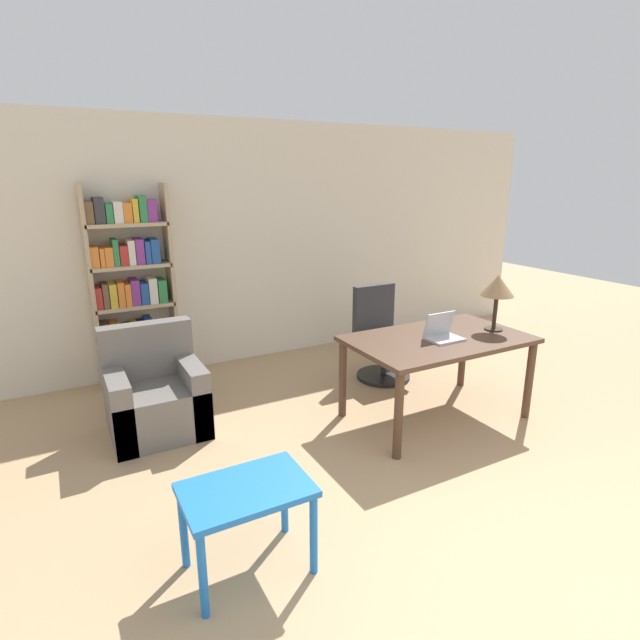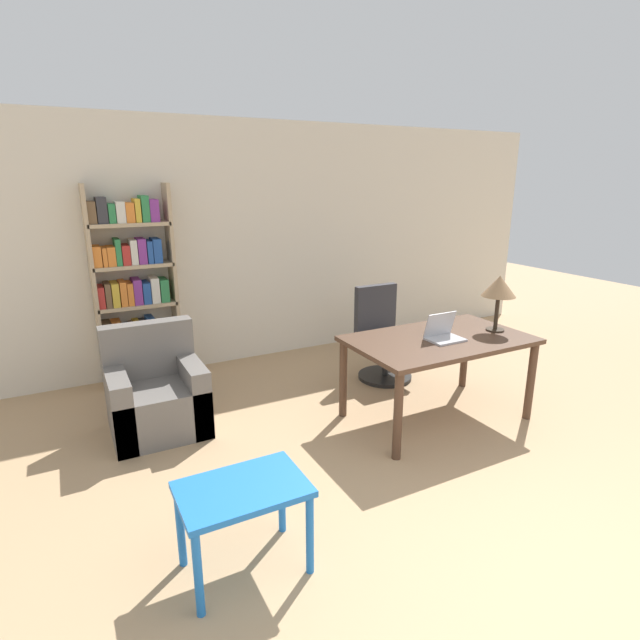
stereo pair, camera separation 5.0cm
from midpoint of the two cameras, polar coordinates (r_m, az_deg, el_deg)
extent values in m
cube|color=beige|center=(5.86, -6.46, 8.69)|extent=(8.00, 0.06, 2.70)
cube|color=#4C3323|center=(4.45, 13.78, -2.22)|extent=(1.56, 0.94, 0.04)
cylinder|color=#4C3323|center=(3.87, 9.27, -10.81)|extent=(0.07, 0.07, 0.71)
cylinder|color=#4C3323|center=(4.81, 23.22, -6.45)|extent=(0.07, 0.07, 0.71)
cylinder|color=#4C3323|center=(4.48, 2.99, -6.74)|extent=(0.07, 0.07, 0.71)
cylinder|color=#4C3323|center=(5.32, 16.47, -3.68)|extent=(0.07, 0.07, 0.71)
cube|color=#B2B2B7|center=(4.37, 14.45, -2.17)|extent=(0.30, 0.22, 0.02)
cube|color=#B2B2B7|center=(4.40, 13.86, -0.47)|extent=(0.30, 0.07, 0.21)
cube|color=#19233D|center=(4.40, 13.81, -0.43)|extent=(0.27, 0.05, 0.19)
cylinder|color=#2D2319|center=(4.79, 19.65, -1.04)|extent=(0.16, 0.16, 0.01)
cylinder|color=#2D2319|center=(4.75, 19.82, 0.79)|extent=(0.04, 0.04, 0.30)
cone|color=#93704C|center=(4.69, 20.10, 3.67)|extent=(0.30, 0.30, 0.19)
cylinder|color=black|center=(5.46, 7.67, -6.39)|extent=(0.57, 0.57, 0.04)
cylinder|color=#262626|center=(5.40, 7.74, -4.66)|extent=(0.06, 0.06, 0.31)
cube|color=#2D2D33|center=(5.33, 7.82, -2.58)|extent=(0.51, 0.51, 0.10)
cube|color=#2D2D33|center=(5.41, 6.62, 1.24)|extent=(0.49, 0.08, 0.53)
cube|color=blue|center=(2.80, -8.32, -18.60)|extent=(0.67, 0.45, 0.04)
cylinder|color=blue|center=(2.76, -13.19, -26.46)|extent=(0.04, 0.04, 0.48)
cylinder|color=blue|center=(2.91, -0.63, -23.30)|extent=(0.04, 0.04, 0.48)
cylinder|color=blue|center=(3.05, -15.18, -21.92)|extent=(0.04, 0.04, 0.48)
cylinder|color=blue|center=(3.19, -3.92, -19.43)|extent=(0.04, 0.04, 0.48)
cube|color=#66605B|center=(4.47, -17.68, -9.63)|extent=(0.76, 0.69, 0.42)
cube|color=#66605B|center=(4.55, -18.77, -3.17)|extent=(0.76, 0.16, 0.48)
cube|color=#66605B|center=(4.41, -21.64, -9.21)|extent=(0.16, 0.69, 0.59)
cube|color=#66605B|center=(4.49, -13.99, -8.05)|extent=(0.16, 0.69, 0.59)
cube|color=tan|center=(5.34, -24.13, 3.05)|extent=(0.04, 0.28, 2.04)
cube|color=tan|center=(5.44, -16.15, 4.03)|extent=(0.04, 0.28, 2.04)
cube|color=tan|center=(5.66, -19.14, -6.36)|extent=(0.76, 0.28, 0.04)
cube|color=orange|center=(5.58, -22.72, -5.53)|extent=(0.04, 0.24, 0.24)
cube|color=#B72D28|center=(5.59, -22.22, -5.65)|extent=(0.04, 0.24, 0.20)
cube|color=orange|center=(5.59, -21.69, -5.46)|extent=(0.05, 0.24, 0.23)
cube|color=#333338|center=(5.60, -21.02, -5.44)|extent=(0.07, 0.24, 0.21)
cube|color=#7F338C|center=(5.61, -20.14, -5.29)|extent=(0.09, 0.24, 0.22)
cube|color=#B72D28|center=(5.62, -19.20, -5.16)|extent=(0.09, 0.24, 0.22)
cube|color=#333338|center=(5.62, -18.49, -4.91)|extent=(0.05, 0.24, 0.25)
cube|color=silver|center=(5.63, -17.91, -4.91)|extent=(0.05, 0.24, 0.23)
cube|color=tan|center=(5.53, -19.53, -2.45)|extent=(0.76, 0.28, 0.04)
cube|color=brown|center=(5.46, -22.94, -1.47)|extent=(0.09, 0.24, 0.25)
cube|color=orange|center=(5.46, -21.94, -1.34)|extent=(0.09, 0.24, 0.25)
cube|color=#234C99|center=(5.48, -21.07, -1.52)|extent=(0.06, 0.24, 0.19)
cube|color=brown|center=(5.48, -20.50, -1.38)|extent=(0.04, 0.24, 0.20)
cube|color=gold|center=(5.48, -19.93, -1.19)|extent=(0.06, 0.24, 0.23)
cube|color=#333338|center=(5.49, -19.29, -1.15)|extent=(0.06, 0.24, 0.22)
cube|color=#234C99|center=(5.50, -18.54, -0.89)|extent=(0.07, 0.24, 0.25)
cube|color=tan|center=(5.42, -19.92, 1.64)|extent=(0.76, 0.28, 0.04)
cube|color=#B72D28|center=(5.36, -23.54, 2.48)|extent=(0.06, 0.24, 0.21)
cube|color=brown|center=(5.36, -22.87, 2.71)|extent=(0.05, 0.24, 0.24)
cube|color=gold|center=(5.37, -22.15, 2.78)|extent=(0.07, 0.24, 0.24)
cube|color=orange|center=(5.37, -21.38, 2.91)|extent=(0.06, 0.24, 0.24)
cube|color=orange|center=(5.38, -20.70, 2.90)|extent=(0.05, 0.24, 0.22)
cube|color=#7F338C|center=(5.39, -19.97, 3.15)|extent=(0.08, 0.24, 0.25)
cube|color=#234C99|center=(5.40, -19.07, 3.05)|extent=(0.07, 0.24, 0.21)
cube|color=silver|center=(5.41, -18.21, 3.38)|extent=(0.08, 0.24, 0.26)
cube|color=#2D7F47|center=(5.43, -17.24, 3.37)|extent=(0.08, 0.24, 0.23)
cube|color=tan|center=(5.34, -20.34, 5.87)|extent=(0.76, 0.28, 0.04)
cube|color=orange|center=(5.29, -23.94, 6.70)|extent=(0.08, 0.24, 0.20)
cube|color=orange|center=(5.30, -23.21, 6.70)|extent=(0.04, 0.24, 0.18)
cube|color=orange|center=(5.30, -22.56, 6.80)|extent=(0.07, 0.24, 0.19)
cube|color=#2D7F47|center=(5.30, -21.90, 7.26)|extent=(0.05, 0.24, 0.26)
cube|color=#B72D28|center=(5.31, -21.12, 7.00)|extent=(0.07, 0.24, 0.19)
cube|color=silver|center=(5.32, -20.36, 7.35)|extent=(0.06, 0.24, 0.24)
cube|color=#7F338C|center=(5.33, -19.54, 7.49)|extent=(0.08, 0.24, 0.25)
cube|color=#234C99|center=(5.34, -18.74, 7.43)|extent=(0.05, 0.24, 0.22)
cube|color=#234C99|center=(5.35, -17.99, 7.61)|extent=(0.08, 0.24, 0.24)
cube|color=tan|center=(5.29, -20.77, 10.21)|extent=(0.76, 0.28, 0.04)
cube|color=brown|center=(5.25, -24.45, 11.13)|extent=(0.08, 0.24, 0.21)
cube|color=#333338|center=(5.25, -23.48, 11.44)|extent=(0.09, 0.24, 0.24)
cube|color=#2D7F47|center=(5.26, -22.53, 11.20)|extent=(0.06, 0.24, 0.18)
cube|color=silver|center=(5.27, -21.67, 11.39)|extent=(0.08, 0.24, 0.20)
cube|color=orange|center=(5.28, -20.75, 11.42)|extent=(0.08, 0.24, 0.19)
cube|color=gold|center=(5.29, -19.98, 11.70)|extent=(0.05, 0.24, 0.22)
cube|color=#2D7F47|center=(5.30, -19.22, 11.94)|extent=(0.07, 0.24, 0.25)
cube|color=#7F338C|center=(5.31, -18.31, 11.82)|extent=(0.09, 0.24, 0.22)
camera|label=1|loc=(0.03, -89.63, 0.10)|focal=28.00mm
camera|label=2|loc=(0.03, 90.37, -0.10)|focal=28.00mm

